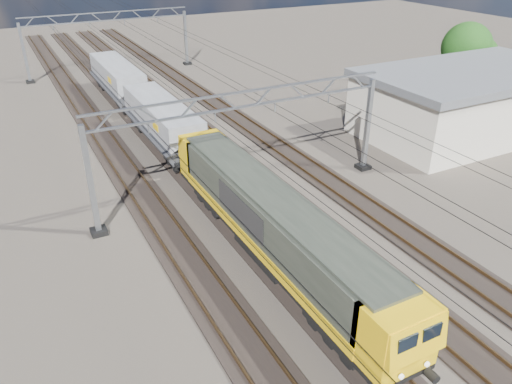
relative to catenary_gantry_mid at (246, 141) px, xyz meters
name	(u,v)px	position (x,y,z in m)	size (l,w,h in m)	color
ground	(277,226)	(0.00, -4.00, -3.91)	(160.00, 160.00, 0.00)	#2B2720
track_outer_west	(181,252)	(-6.00, -4.00, -3.83)	(2.60, 140.00, 0.30)	black
track_loco	(247,233)	(-2.00, -4.00, -3.83)	(2.60, 140.00, 0.30)	black
track_inner_east	(306,217)	(2.00, -4.00, -3.83)	(2.60, 140.00, 0.30)	black
track_outer_east	(359,202)	(6.00, -4.00, -3.83)	(2.60, 140.00, 0.30)	black
catenary_gantry_mid	(246,141)	(0.00, 0.00, 0.00)	(19.90, 0.90, 7.11)	#99A0A7
catenary_gantry_far	(110,40)	(0.00, 36.00, 0.00)	(19.90, 0.90, 7.11)	#99A0A7
overhead_wires	(219,95)	(0.00, 4.00, 1.84)	(12.03, 140.00, 0.53)	black
locomotive	(272,223)	(-2.00, -6.89, -1.58)	(2.76, 21.10, 3.62)	black
hopper_wagon_lead	(162,120)	(-2.00, 10.80, -1.67)	(3.38, 13.00, 3.25)	black
hopper_wagon_mid	(117,78)	(-2.00, 25.00, -1.67)	(3.38, 13.00, 3.25)	black
industrial_shed	(469,101)	(22.00, 2.00, -1.18)	(18.60, 10.60, 5.40)	silver
tree_far	(470,49)	(30.32, 9.79, 0.83)	(5.45, 5.05, 7.44)	#342317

